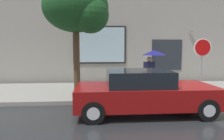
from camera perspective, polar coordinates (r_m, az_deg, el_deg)
The scene contains 7 objects.
ground_plane at distance 6.96m, azimuth 17.68°, elevation -11.35°, with size 60.00×60.00×0.00m, color #282B2D.
sidewalk at distance 9.70m, azimuth 11.06°, elevation -5.78°, with size 20.00×4.00×0.15m, color gray.
building_facade at distance 12.00m, azimuth 8.09°, elevation 12.90°, with size 20.00×0.67×7.00m.
parked_car at distance 6.40m, azimuth 9.08°, elevation -6.34°, with size 4.35×1.86×1.39m.
pedestrian_with_umbrella at distance 8.61m, azimuth 11.68°, elevation 3.32°, with size 1.04×1.04×1.86m.
street_tree at distance 8.21m, azimuth -9.64°, elevation 16.83°, with size 2.60×2.21×4.51m.
stop_sign at distance 9.06m, azimuth 24.58°, elevation 3.96°, with size 0.76×0.10×2.34m.
Camera 1 is at (-2.53, -6.15, 2.05)m, focal length 31.65 mm.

